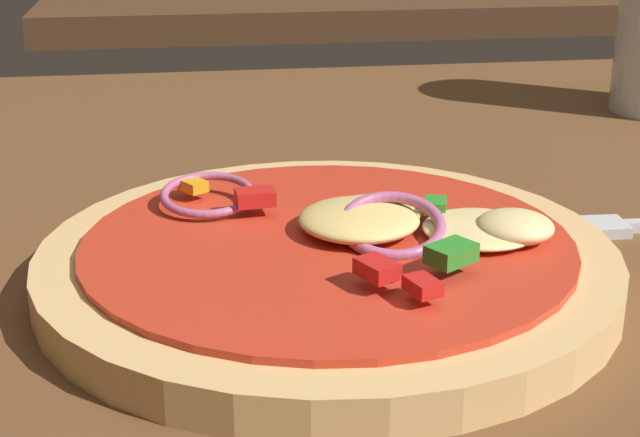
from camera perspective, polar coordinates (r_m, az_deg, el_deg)
dining_table at (r=0.39m, az=7.79°, el=-6.63°), size 1.10×0.87×0.04m
pizza at (r=0.37m, az=0.76°, el=-2.44°), size 0.23×0.23×0.03m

